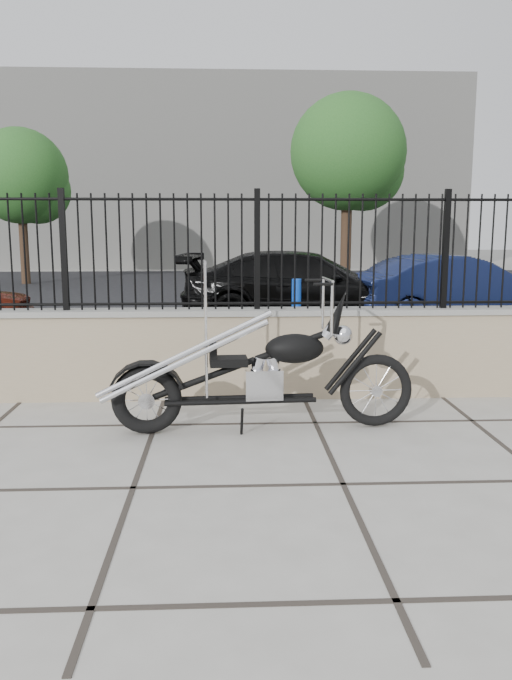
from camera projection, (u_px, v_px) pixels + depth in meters
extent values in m
plane|color=#99968E|center=(133.00, 488.00, 4.69)|extent=(90.00, 90.00, 0.00)
plane|color=black|center=(200.00, 298.00, 16.99)|extent=(30.00, 30.00, 0.00)
cube|color=gray|center=(164.00, 354.00, 7.06)|extent=(14.00, 0.36, 0.96)
cube|color=black|center=(161.00, 252.00, 6.88)|extent=(14.00, 0.08, 1.20)
cube|color=beige|center=(210.00, 177.00, 30.08)|extent=(22.00, 6.00, 8.00)
imported|color=black|center=(306.00, 287.00, 12.45)|extent=(4.84, 2.35, 1.36)
imported|color=#0F1739|center=(454.00, 290.00, 12.38)|extent=(4.11, 2.04, 1.29)
cylinder|color=#0D1EC9|center=(296.00, 318.00, 9.27)|extent=(0.17, 0.17, 1.10)
cylinder|color=#382619|center=(24.00, 240.00, 20.79)|extent=(0.27, 0.27, 2.75)
sphere|color=#2E5F23|center=(20.00, 171.00, 20.43)|extent=(2.93, 2.93, 2.93)
cylinder|color=#382619|center=(346.00, 230.00, 20.76)|extent=(0.33, 0.33, 3.34)
sphere|color=#286224|center=(348.00, 146.00, 20.32)|extent=(3.56, 3.56, 3.56)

